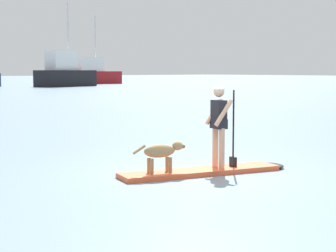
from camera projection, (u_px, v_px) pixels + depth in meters
name	position (u px, v px, depth m)	size (l,w,h in m)	color
ground_plane	(200.00, 174.00, 11.38)	(400.00, 400.00, 0.00)	slate
paddleboard	(210.00, 171.00, 11.47)	(3.70, 1.63, 0.10)	#E55933
person_paddler	(219.00, 121.00, 11.45)	(0.66, 0.57, 1.67)	tan
dog	(162.00, 152.00, 10.97)	(1.09, 0.41, 0.59)	#997A51
moored_boat_far_starboard	(65.00, 73.00, 73.62)	(8.88, 4.60, 10.97)	black
moored_boat_far_port	(93.00, 74.00, 88.66)	(8.81, 4.91, 10.61)	maroon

